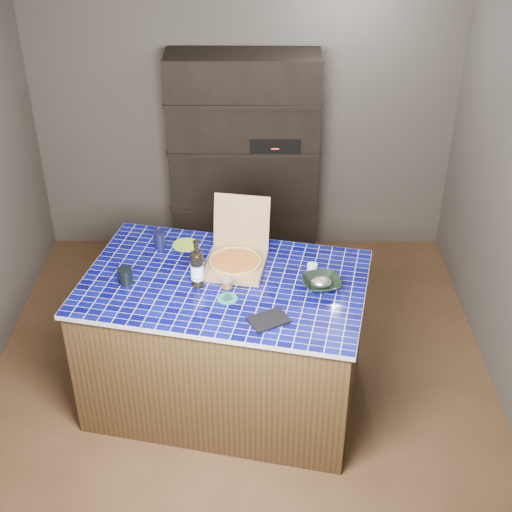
{
  "coord_description": "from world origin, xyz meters",
  "views": [
    {
      "loc": [
        0.13,
        -3.84,
        3.4
      ],
      "look_at": [
        0.11,
        0.0,
        0.95
      ],
      "focal_mm": 50.0,
      "sensor_mm": 36.0,
      "label": 1
    }
  ],
  "objects_px": {
    "mead_bottle": "(197,268)",
    "wine_glass": "(227,283)",
    "bowl": "(321,283)",
    "pizza_box": "(236,259)",
    "dvd_case": "(269,320)",
    "kitchen_island": "(226,341)"
  },
  "relations": [
    {
      "from": "kitchen_island",
      "to": "mead_bottle",
      "type": "height_order",
      "value": "mead_bottle"
    },
    {
      "from": "kitchen_island",
      "to": "wine_glass",
      "type": "height_order",
      "value": "wine_glass"
    },
    {
      "from": "wine_glass",
      "to": "bowl",
      "type": "height_order",
      "value": "wine_glass"
    },
    {
      "from": "kitchen_island",
      "to": "mead_bottle",
      "type": "distance_m",
      "value": 0.61
    },
    {
      "from": "mead_bottle",
      "to": "pizza_box",
      "type": "bearing_deg",
      "value": 42.44
    },
    {
      "from": "kitchen_island",
      "to": "mead_bottle",
      "type": "xyz_separation_m",
      "value": [
        -0.15,
        -0.05,
        0.59
      ]
    },
    {
      "from": "kitchen_island",
      "to": "bowl",
      "type": "relative_size",
      "value": 8.23
    },
    {
      "from": "pizza_box",
      "to": "wine_glass",
      "type": "bearing_deg",
      "value": -87.36
    },
    {
      "from": "kitchen_island",
      "to": "wine_glass",
      "type": "bearing_deg",
      "value": -69.23
    },
    {
      "from": "kitchen_island",
      "to": "mead_bottle",
      "type": "bearing_deg",
      "value": -151.55
    },
    {
      "from": "mead_bottle",
      "to": "wine_glass",
      "type": "bearing_deg",
      "value": -37.41
    },
    {
      "from": "mead_bottle",
      "to": "dvd_case",
      "type": "bearing_deg",
      "value": -39.8
    },
    {
      "from": "bowl",
      "to": "mead_bottle",
      "type": "bearing_deg",
      "value": 178.6
    },
    {
      "from": "wine_glass",
      "to": "dvd_case",
      "type": "bearing_deg",
      "value": -41.51
    },
    {
      "from": "mead_bottle",
      "to": "wine_glass",
      "type": "distance_m",
      "value": 0.23
    },
    {
      "from": "dvd_case",
      "to": "bowl",
      "type": "bearing_deg",
      "value": 107.56
    },
    {
      "from": "kitchen_island",
      "to": "dvd_case",
      "type": "xyz_separation_m",
      "value": [
        0.27,
        -0.4,
        0.48
      ]
    },
    {
      "from": "pizza_box",
      "to": "dvd_case",
      "type": "bearing_deg",
      "value": -60.84
    },
    {
      "from": "pizza_box",
      "to": "wine_glass",
      "type": "height_order",
      "value": "pizza_box"
    },
    {
      "from": "pizza_box",
      "to": "bowl",
      "type": "height_order",
      "value": "pizza_box"
    },
    {
      "from": "pizza_box",
      "to": "dvd_case",
      "type": "height_order",
      "value": "pizza_box"
    },
    {
      "from": "dvd_case",
      "to": "wine_glass",
      "type": "bearing_deg",
      "value": -160.28
    }
  ]
}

